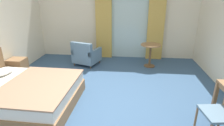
{
  "coord_description": "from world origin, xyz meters",
  "views": [
    {
      "loc": [
        0.53,
        -3.23,
        2.2
      ],
      "look_at": [
        0.14,
        0.47,
        0.81
      ],
      "focal_mm": 29.24,
      "sensor_mm": 36.0,
      "label": 1
    }
  ],
  "objects_px": {
    "armchair_by_window": "(86,55)",
    "round_cafe_table": "(150,50)",
    "desk_chair": "(224,110)",
    "bed": "(22,93)",
    "nightstand": "(18,68)"
  },
  "relations": [
    {
      "from": "desk_chair",
      "to": "round_cafe_table",
      "type": "distance_m",
      "value": 3.24
    },
    {
      "from": "round_cafe_table",
      "to": "armchair_by_window",
      "type": "bearing_deg",
      "value": -178.07
    },
    {
      "from": "bed",
      "to": "nightstand",
      "type": "relative_size",
      "value": 3.93
    },
    {
      "from": "desk_chair",
      "to": "round_cafe_table",
      "type": "relative_size",
      "value": 1.26
    },
    {
      "from": "bed",
      "to": "round_cafe_table",
      "type": "relative_size",
      "value": 2.98
    },
    {
      "from": "desk_chair",
      "to": "round_cafe_table",
      "type": "height_order",
      "value": "desk_chair"
    },
    {
      "from": "desk_chair",
      "to": "round_cafe_table",
      "type": "bearing_deg",
      "value": 105.15
    },
    {
      "from": "round_cafe_table",
      "to": "desk_chair",
      "type": "bearing_deg",
      "value": -74.85
    },
    {
      "from": "bed",
      "to": "desk_chair",
      "type": "distance_m",
      "value": 3.76
    },
    {
      "from": "bed",
      "to": "desk_chair",
      "type": "bearing_deg",
      "value": -8.71
    },
    {
      "from": "armchair_by_window",
      "to": "round_cafe_table",
      "type": "xyz_separation_m",
      "value": [
        2.09,
        0.07,
        0.21
      ]
    },
    {
      "from": "nightstand",
      "to": "desk_chair",
      "type": "relative_size",
      "value": 0.6
    },
    {
      "from": "nightstand",
      "to": "round_cafe_table",
      "type": "relative_size",
      "value": 0.76
    },
    {
      "from": "bed",
      "to": "nightstand",
      "type": "distance_m",
      "value": 1.56
    },
    {
      "from": "nightstand",
      "to": "desk_chair",
      "type": "distance_m",
      "value": 4.96
    }
  ]
}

